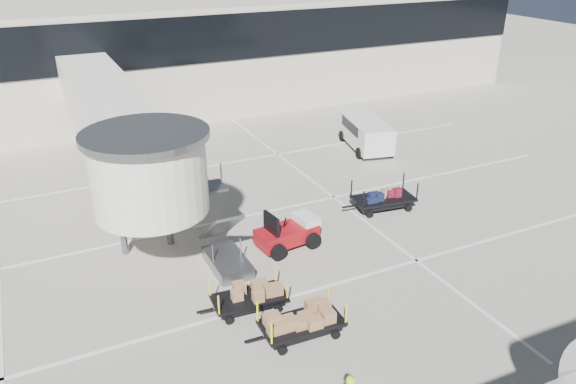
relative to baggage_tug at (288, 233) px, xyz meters
name	(u,v)px	position (x,y,z in m)	size (l,w,h in m)	color
ground	(314,327)	(-1.64, -5.48, -0.65)	(140.00, 140.00, 0.00)	#BAB4A7
lane_markings	(211,220)	(-2.31, 3.85, -0.64)	(40.00, 30.00, 0.02)	silver
terminal	(123,57)	(-1.99, 24.46, 3.45)	(64.00, 12.11, 15.20)	beige
jet_bridge	(119,128)	(-5.61, 6.78, 3.63)	(5.70, 20.40, 6.03)	silver
baggage_tug	(288,233)	(0.00, 0.00, 0.00)	(2.89, 2.04, 1.80)	maroon
suitcase_cart	(383,200)	(5.90, 1.28, -0.15)	(3.84, 1.91, 1.48)	black
box_cart_near	(301,321)	(-2.25, -5.60, -0.09)	(3.53, 1.53, 1.37)	black
box_cart_far	(249,296)	(-3.27, -3.42, -0.15)	(3.34, 1.52, 1.29)	black
minivan	(365,131)	(9.93, 9.22, 0.48)	(3.04, 5.29, 1.88)	silver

